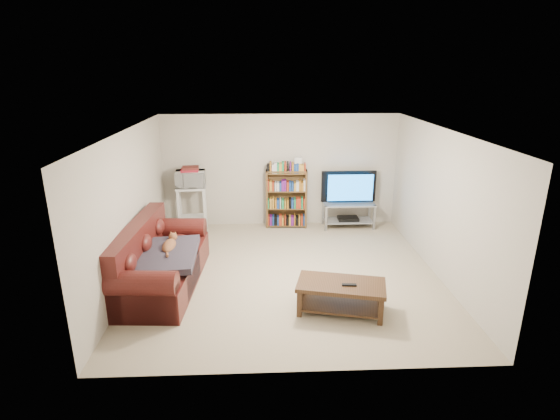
{
  "coord_description": "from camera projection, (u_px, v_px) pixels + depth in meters",
  "views": [
    {
      "loc": [
        -0.41,
        -6.65,
        3.32
      ],
      "look_at": [
        -0.1,
        0.4,
        1.0
      ],
      "focal_mm": 28.0,
      "sensor_mm": 36.0,
      "label": 1
    }
  ],
  "objects": [
    {
      "name": "tv_stand",
      "position": [
        348.0,
        211.0,
        9.4
      ],
      "size": [
        1.09,
        0.49,
        0.55
      ],
      "rotation": [
        0.0,
        0.0,
        0.0
      ],
      "color": "#999EA3",
      "rests_on": "floor"
    },
    {
      "name": "wall_right",
      "position": [
        441.0,
        204.0,
        7.09
      ],
      "size": [
        0.0,
        5.0,
        5.0
      ],
      "primitive_type": "plane",
      "rotation": [
        1.57,
        0.0,
        -1.57
      ],
      "color": "beige",
      "rests_on": "ground"
    },
    {
      "name": "dvd_player",
      "position": [
        348.0,
        219.0,
        9.46
      ],
      "size": [
        0.44,
        0.31,
        0.06
      ],
      "primitive_type": "cube",
      "rotation": [
        0.0,
        0.0,
        0.0
      ],
      "color": "black",
      "rests_on": "tv_stand"
    },
    {
      "name": "sofa",
      "position": [
        158.0,
        264.0,
        6.89
      ],
      "size": [
        1.16,
        2.42,
        1.01
      ],
      "rotation": [
        0.0,
        0.0,
        -0.06
      ],
      "color": "#481512",
      "rests_on": "floor"
    },
    {
      "name": "bookshelf",
      "position": [
        286.0,
        198.0,
        9.35
      ],
      "size": [
        0.88,
        0.31,
        1.26
      ],
      "rotation": [
        0.0,
        0.0,
        -0.05
      ],
      "color": "brown",
      "rests_on": "floor"
    },
    {
      "name": "microwave_stand",
      "position": [
        192.0,
        203.0,
        9.11
      ],
      "size": [
        0.64,
        0.49,
        0.97
      ],
      "rotation": [
        0.0,
        0.0,
        0.08
      ],
      "color": "silver",
      "rests_on": "floor"
    },
    {
      "name": "wall_front",
      "position": [
        302.0,
        277.0,
        4.62
      ],
      "size": [
        5.0,
        0.0,
        5.0
      ],
      "primitive_type": "plane",
      "rotation": [
        -1.57,
        0.0,
        0.0
      ],
      "color": "beige",
      "rests_on": "ground"
    },
    {
      "name": "wall_left",
      "position": [
        129.0,
        208.0,
        6.88
      ],
      "size": [
        0.0,
        5.0,
        5.0
      ],
      "primitive_type": "plane",
      "rotation": [
        1.57,
        0.0,
        1.57
      ],
      "color": "beige",
      "rests_on": "ground"
    },
    {
      "name": "television",
      "position": [
        350.0,
        188.0,
        9.24
      ],
      "size": [
        1.17,
        0.16,
        0.68
      ],
      "primitive_type": "imported",
      "rotation": [
        0.0,
        0.0,
        3.14
      ],
      "color": "black",
      "rests_on": "tv_stand"
    },
    {
      "name": "coffee_table",
      "position": [
        341.0,
        292.0,
        6.14
      ],
      "size": [
        1.33,
        0.88,
        0.44
      ],
      "rotation": [
        0.0,
        0.0,
        -0.23
      ],
      "color": "#3A2414",
      "rests_on": "floor"
    },
    {
      "name": "microwave",
      "position": [
        190.0,
        179.0,
        8.95
      ],
      "size": [
        0.63,
        0.45,
        0.33
      ],
      "primitive_type": "imported",
      "rotation": [
        0.0,
        0.0,
        0.08
      ],
      "color": "silver",
      "rests_on": "microwave_stand"
    },
    {
      "name": "cat",
      "position": [
        169.0,
        246.0,
        6.85
      ],
      "size": [
        0.3,
        0.66,
        0.19
      ],
      "primitive_type": null,
      "rotation": [
        0.0,
        0.0,
        -0.06
      ],
      "color": "brown",
      "rests_on": "sofa"
    },
    {
      "name": "floor",
      "position": [
        287.0,
        273.0,
        7.36
      ],
      "size": [
        5.0,
        5.0,
        0.0
      ],
      "primitive_type": "plane",
      "color": "tan",
      "rests_on": "ground"
    },
    {
      "name": "wall_back",
      "position": [
        280.0,
        171.0,
        9.36
      ],
      "size": [
        5.0,
        0.0,
        5.0
      ],
      "primitive_type": "plane",
      "rotation": [
        1.57,
        0.0,
        0.0
      ],
      "color": "beige",
      "rests_on": "ground"
    },
    {
      "name": "ceiling",
      "position": [
        288.0,
        131.0,
        6.61
      ],
      "size": [
        5.0,
        5.0,
        0.0
      ],
      "primitive_type": "plane",
      "rotation": [
        3.14,
        0.0,
        0.0
      ],
      "color": "white",
      "rests_on": "ground"
    },
    {
      "name": "remote",
      "position": [
        349.0,
        285.0,
        6.02
      ],
      "size": [
        0.2,
        0.07,
        0.02
      ],
      "primitive_type": "cube",
      "rotation": [
        0.0,
        0.0,
        -0.08
      ],
      "color": "black",
      "rests_on": "coffee_table"
    },
    {
      "name": "blanket",
      "position": [
        166.0,
        255.0,
        6.66
      ],
      "size": [
        0.95,
        1.21,
        0.2
      ],
      "primitive_type": "cube",
      "rotation": [
        0.05,
        -0.04,
        0.02
      ],
      "color": "#332D39",
      "rests_on": "sofa"
    },
    {
      "name": "shelf_clutter",
      "position": [
        291.0,
        165.0,
        9.14
      ],
      "size": [
        0.64,
        0.2,
        0.28
      ],
      "rotation": [
        0.0,
        0.0,
        -0.05
      ],
      "color": "silver",
      "rests_on": "bookshelf"
    },
    {
      "name": "game_boxes",
      "position": [
        190.0,
        170.0,
        8.89
      ],
      "size": [
        0.38,
        0.34,
        0.05
      ],
      "primitive_type": "cube",
      "rotation": [
        0.0,
        0.0,
        0.08
      ],
      "color": "maroon",
      "rests_on": "microwave"
    }
  ]
}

